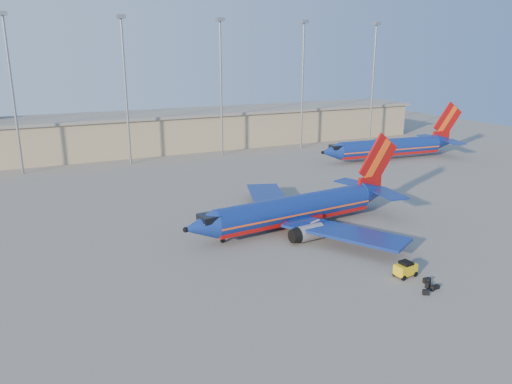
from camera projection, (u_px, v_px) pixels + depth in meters
ground at (247, 231)px, 63.48m from camera, size 220.00×220.00×0.00m
terminal_building at (183, 129)px, 116.81m from camera, size 122.00×16.00×8.50m
light_mast_row at (175, 74)px, 100.71m from camera, size 101.60×1.60×28.65m
aircraft_main at (299, 209)px, 64.42m from camera, size 32.96×31.59×11.17m
aircraft_second at (392, 147)px, 104.63m from camera, size 34.10×13.24×11.54m
baggage_tug at (406, 269)px, 50.43m from camera, size 2.40×1.62×1.63m
luggage_pile at (429, 285)px, 48.16m from camera, size 2.72×2.44×0.53m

